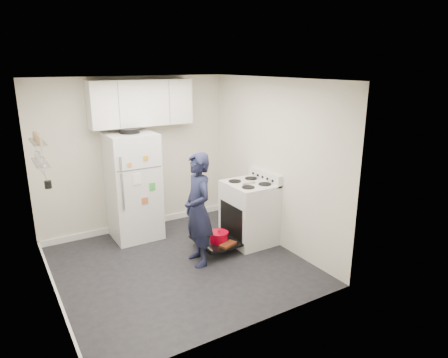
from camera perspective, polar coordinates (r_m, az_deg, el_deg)
room at (r=5.24m, az=-7.29°, el=-0.34°), size 3.21×3.21×2.51m
electric_range at (r=6.18m, az=3.52°, el=-4.88°), size 0.66×0.76×1.10m
open_oven_door at (r=5.97m, az=-0.99°, el=-8.55°), size 0.55×0.72×0.22m
refrigerator at (r=6.39m, az=-12.84°, el=-0.97°), size 0.72×0.74×1.75m
upper_cabinets at (r=6.40m, az=-11.75°, el=10.62°), size 1.60×0.33×0.70m
wall_shelf_rack at (r=5.19m, az=-24.86°, el=3.46°), size 0.14×0.60×0.61m
person at (r=5.42m, az=-3.72°, el=-4.39°), size 0.43×0.60×1.57m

